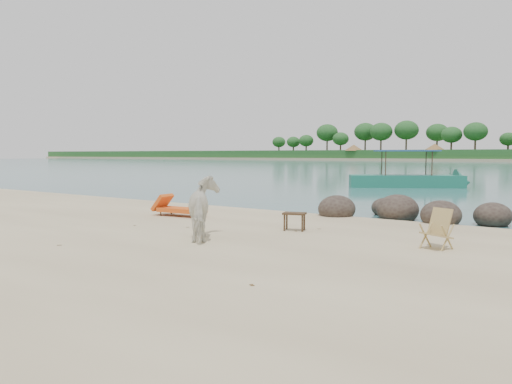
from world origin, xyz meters
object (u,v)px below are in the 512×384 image
(cow, at_px, (205,209))
(lounge_chair, at_px, (182,208))
(boat_near, at_px, (406,156))
(side_table, at_px, (294,223))
(boulders, at_px, (413,213))
(deck_chair, at_px, (436,231))

(cow, xyz_separation_m, lounge_chair, (-3.35, 2.68, -0.43))
(lounge_chair, bearing_deg, boat_near, 80.78)
(cow, xyz_separation_m, side_table, (1.00, 2.22, -0.49))
(boulders, relative_size, side_table, 11.31)
(lounge_chair, bearing_deg, deck_chair, -13.35)
(boat_near, bearing_deg, cow, -113.23)
(boulders, xyz_separation_m, lounge_chair, (-5.96, -3.68, 0.09))
(side_table, bearing_deg, boat_near, 81.56)
(deck_chair, relative_size, boat_near, 0.11)
(boulders, distance_m, deck_chair, 4.95)
(deck_chair, bearing_deg, boat_near, 134.51)
(boulders, height_order, side_table, boulders)
(cow, distance_m, lounge_chair, 4.32)
(side_table, distance_m, boat_near, 19.38)
(lounge_chair, bearing_deg, cow, -45.88)
(cow, relative_size, lounge_chair, 0.89)
(lounge_chair, relative_size, boat_near, 0.25)
(boulders, bearing_deg, side_table, -111.25)
(lounge_chair, height_order, deck_chair, deck_chair)
(cow, height_order, side_table, cow)
(cow, distance_m, side_table, 2.48)
(deck_chair, distance_m, boat_near, 20.72)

